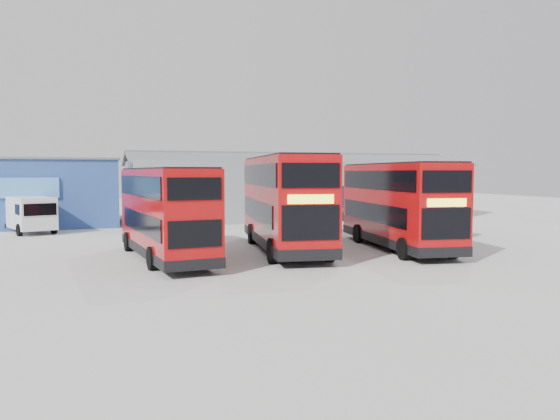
{
  "coord_description": "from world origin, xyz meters",
  "views": [
    {
      "loc": [
        -9.68,
        -27.22,
        4.09
      ],
      "look_at": [
        -0.51,
        -0.29,
        2.1
      ],
      "focal_mm": 35.0,
      "sensor_mm": 36.0,
      "label": 1
    }
  ],
  "objects_px": {
    "double_decker_left": "(165,214)",
    "double_decker_centre": "(284,204)",
    "double_decker_right": "(397,206)",
    "single_decker_blue": "(394,210)",
    "office_block": "(35,192)",
    "maintenance_shed": "(296,188)",
    "panel_van": "(29,213)"
  },
  "relations": [
    {
      "from": "double_decker_left",
      "to": "double_decker_centre",
      "type": "distance_m",
      "value": 6.35
    },
    {
      "from": "double_decker_right",
      "to": "single_decker_blue",
      "type": "height_order",
      "value": "double_decker_right"
    },
    {
      "from": "office_block",
      "to": "double_decker_centre",
      "type": "xyz_separation_m",
      "value": [
        13.65,
        -18.49,
        -0.14
      ]
    },
    {
      "from": "maintenance_shed",
      "to": "single_decker_blue",
      "type": "xyz_separation_m",
      "value": [
        1.57,
        -14.76,
        -1.1
      ]
    },
    {
      "from": "office_block",
      "to": "maintenance_shed",
      "type": "xyz_separation_m",
      "value": [
        22.0,
        2.01,
        0.02
      ]
    },
    {
      "from": "single_decker_blue",
      "to": "panel_van",
      "type": "distance_m",
      "value": 24.73
    },
    {
      "from": "maintenance_shed",
      "to": "panel_van",
      "type": "xyz_separation_m",
      "value": [
        -21.92,
        -7.03,
        -1.25
      ]
    },
    {
      "from": "double_decker_centre",
      "to": "panel_van",
      "type": "distance_m",
      "value": 19.14
    },
    {
      "from": "double_decker_right",
      "to": "maintenance_shed",
      "type": "bearing_deg",
      "value": 91.55
    },
    {
      "from": "double_decker_left",
      "to": "double_decker_right",
      "type": "relative_size",
      "value": 0.94
    },
    {
      "from": "double_decker_centre",
      "to": "panel_van",
      "type": "height_order",
      "value": "double_decker_centre"
    },
    {
      "from": "single_decker_blue",
      "to": "office_block",
      "type": "bearing_deg",
      "value": -30.38
    },
    {
      "from": "double_decker_left",
      "to": "panel_van",
      "type": "height_order",
      "value": "double_decker_left"
    },
    {
      "from": "double_decker_centre",
      "to": "double_decker_right",
      "type": "bearing_deg",
      "value": -4.38
    },
    {
      "from": "double_decker_right",
      "to": "single_decker_blue",
      "type": "distance_m",
      "value": 8.15
    },
    {
      "from": "maintenance_shed",
      "to": "panel_van",
      "type": "bearing_deg",
      "value": -162.21
    },
    {
      "from": "maintenance_shed",
      "to": "double_decker_left",
      "type": "bearing_deg",
      "value": -124.08
    },
    {
      "from": "single_decker_blue",
      "to": "panel_van",
      "type": "relative_size",
      "value": 1.9
    },
    {
      "from": "maintenance_shed",
      "to": "double_decker_right",
      "type": "distance_m",
      "value": 21.95
    },
    {
      "from": "office_block",
      "to": "double_decker_centre",
      "type": "relative_size",
      "value": 1.04
    },
    {
      "from": "office_block",
      "to": "double_decker_left",
      "type": "xyz_separation_m",
      "value": [
        7.4,
        -19.57,
        -0.45
      ]
    },
    {
      "from": "single_decker_blue",
      "to": "double_decker_left",
      "type": "bearing_deg",
      "value": 20.9
    },
    {
      "from": "double_decker_left",
      "to": "double_decker_right",
      "type": "bearing_deg",
      "value": 172.98
    },
    {
      "from": "panel_van",
      "to": "office_block",
      "type": "bearing_deg",
      "value": 70.86
    },
    {
      "from": "double_decker_right",
      "to": "single_decker_blue",
      "type": "bearing_deg",
      "value": 68.34
    },
    {
      "from": "office_block",
      "to": "double_decker_left",
      "type": "bearing_deg",
      "value": -69.29
    },
    {
      "from": "double_decker_right",
      "to": "single_decker_blue",
      "type": "xyz_separation_m",
      "value": [
        4.0,
        7.06,
        -0.76
      ]
    },
    {
      "from": "office_block",
      "to": "double_decker_right",
      "type": "height_order",
      "value": "office_block"
    },
    {
      "from": "office_block",
      "to": "single_decker_blue",
      "type": "xyz_separation_m",
      "value": [
        23.57,
        -12.75,
        -1.07
      ]
    },
    {
      "from": "office_block",
      "to": "double_decker_left",
      "type": "height_order",
      "value": "office_block"
    },
    {
      "from": "office_block",
      "to": "double_decker_left",
      "type": "relative_size",
      "value": 1.19
    },
    {
      "from": "double_decker_right",
      "to": "panel_van",
      "type": "bearing_deg",
      "value": 150.72
    }
  ]
}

